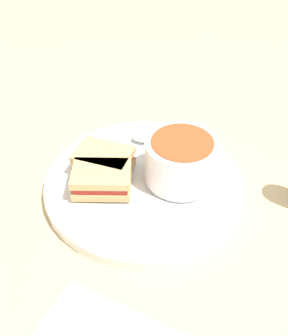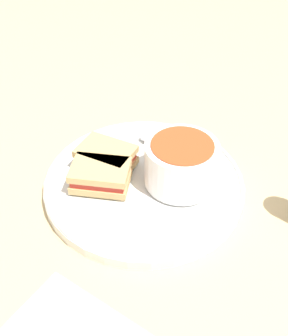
# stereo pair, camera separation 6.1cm
# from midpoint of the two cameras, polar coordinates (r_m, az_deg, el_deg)

# --- Properties ---
(ground_plane) EXTENTS (2.40, 2.40, 0.00)m
(ground_plane) POSITION_cam_midpoint_polar(r_m,az_deg,el_deg) (0.64, -2.74, -2.95)
(ground_plane) COLOR #D1B27F
(plate) EXTENTS (0.32, 0.32, 0.02)m
(plate) POSITION_cam_midpoint_polar(r_m,az_deg,el_deg) (0.63, -2.77, -2.21)
(plate) COLOR white
(plate) RESTS_ON ground_plane
(soup_bowl) EXTENTS (0.11, 0.11, 0.07)m
(soup_bowl) POSITION_cam_midpoint_polar(r_m,az_deg,el_deg) (0.60, 2.51, 1.05)
(soup_bowl) COLOR white
(soup_bowl) RESTS_ON plate
(spoon) EXTENTS (0.03, 0.12, 0.01)m
(spoon) POSITION_cam_midpoint_polar(r_m,az_deg,el_deg) (0.69, -2.08, 4.12)
(spoon) COLOR silver
(spoon) RESTS_ON plate
(sandwich_half_near) EXTENTS (0.07, 0.09, 0.03)m
(sandwich_half_near) POSITION_cam_midpoint_polar(r_m,az_deg,el_deg) (0.63, -8.61, 1.01)
(sandwich_half_near) COLOR tan
(sandwich_half_near) RESTS_ON plate
(sandwich_half_far) EXTENTS (0.09, 0.10, 0.03)m
(sandwich_half_far) POSITION_cam_midpoint_polar(r_m,az_deg,el_deg) (0.60, -9.06, -1.76)
(sandwich_half_far) COLOR tan
(sandwich_half_far) RESTS_ON plate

